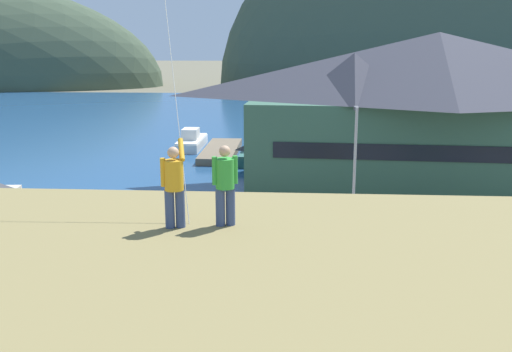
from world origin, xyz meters
name	(u,v)px	position (x,y,z in m)	size (l,w,h in m)	color
ground_plane	(254,324)	(0.00, 0.00, 0.00)	(600.00, 600.00, 0.00)	#66604C
parking_lot_pad	(261,273)	(0.00, 5.00, 0.05)	(40.00, 20.00, 0.10)	slate
bay_water	(283,120)	(0.00, 60.00, 0.01)	(360.00, 84.00, 0.03)	navy
far_hill_east_peak	(475,90)	(43.20, 114.94, 0.00)	(117.96, 45.20, 92.35)	#42513D
harbor_lodge	(435,108)	(11.98, 22.52, 6.20)	(29.52, 13.65, 11.65)	#38604C
storage_shed_waterside	(279,155)	(0.41, 24.14, 2.16)	(5.99, 5.76, 4.16)	#756B5B
wharf_dock	(221,151)	(-5.65, 34.67, 0.35)	(3.20, 11.25, 0.70)	#70604C
moored_boat_wharfside	(192,141)	(-9.14, 37.90, 0.72)	(2.33, 7.18, 2.16)	silver
moored_boat_outer_mooring	(256,153)	(-2.02, 32.14, 0.72)	(2.84, 8.06, 2.16)	#23564C
parked_car_back_row_left	(319,248)	(2.83, 5.93, 1.06)	(4.34, 2.33, 1.82)	#B28923
parked_car_front_row_red	(108,296)	(-5.88, -0.04, 1.06)	(4.30, 2.25, 1.82)	silver
parked_car_mid_row_far	(149,238)	(-5.91, 6.83, 1.06)	(4.28, 2.21, 1.82)	#B28923
parked_car_front_row_silver	(295,296)	(1.62, 0.42, 1.06)	(4.28, 2.22, 1.82)	black
parking_light_pole	(355,164)	(4.91, 10.55, 4.36)	(0.24, 0.78, 7.43)	#ADADB2
person_kite_flyer	(174,184)	(-1.02, -9.49, 8.16)	(0.52, 0.70, 1.86)	#384770
person_companion	(225,183)	(0.03, -9.28, 8.14)	(0.53, 0.40, 1.74)	#384770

